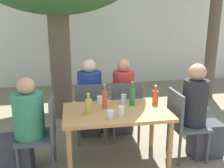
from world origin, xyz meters
TOP-DOWN VIEW (x-y plane):
  - ground_plane at (0.00, 0.00)m, footprint 30.00×30.00m
  - cafe_building_wall at (0.00, 4.01)m, footprint 10.00×0.08m
  - dining_table_front at (0.00, 0.00)m, footprint 1.27×0.77m
  - patio_chair_0 at (-0.87, 0.00)m, footprint 0.44×0.44m
  - patio_chair_1 at (0.87, 0.00)m, footprint 0.44×0.44m
  - patio_chair_2 at (-0.25, 0.62)m, footprint 0.44×0.44m
  - patio_chair_3 at (0.25, 0.62)m, footprint 0.44×0.44m
  - person_seated_0 at (-1.11, -0.00)m, footprint 0.57×0.35m
  - person_seated_1 at (1.10, -0.00)m, footprint 0.56×0.31m
  - person_seated_2 at (-0.25, 0.85)m, footprint 0.35×0.58m
  - person_seated_3 at (0.25, 0.86)m, footprint 0.32×0.56m
  - soda_bottle_0 at (0.54, 0.15)m, footprint 0.08×0.08m
  - green_bottle_1 at (0.24, 0.16)m, footprint 0.07×0.07m
  - oil_cruet_2 at (-0.33, -0.06)m, footprint 0.08×0.08m
  - soda_bottle_3 at (-0.12, 0.10)m, footprint 0.06×0.06m
  - drinking_glass_0 at (0.15, 0.25)m, footprint 0.07×0.07m
  - drinking_glass_1 at (-0.11, -0.24)m, footprint 0.07×0.07m
  - drinking_glass_2 at (0.02, -0.19)m, footprint 0.07×0.07m
  - drinking_glass_3 at (-0.16, 0.29)m, footprint 0.08×0.08m

SIDE VIEW (x-z plane):
  - ground_plane at x=0.00m, z-range 0.00..0.00m
  - person_seated_0 at x=-1.11m, z-range -0.06..1.12m
  - patio_chair_0 at x=-0.87m, z-range 0.07..0.99m
  - patio_chair_1 at x=0.87m, z-range 0.07..0.99m
  - patio_chair_2 at x=-0.25m, z-range 0.07..0.99m
  - patio_chair_3 at x=0.25m, z-range 0.07..0.99m
  - person_seated_3 at x=0.25m, z-range -0.07..1.15m
  - person_seated_2 at x=-0.25m, z-range -0.06..1.17m
  - person_seated_1 at x=1.10m, z-range -0.07..1.20m
  - dining_table_front at x=0.00m, z-range 0.27..1.00m
  - drinking_glass_3 at x=-0.16m, z-range 0.73..0.82m
  - drinking_glass_1 at x=-0.11m, z-range 0.73..0.82m
  - drinking_glass_0 at x=0.15m, z-range 0.73..0.84m
  - drinking_glass_2 at x=0.02m, z-range 0.73..0.85m
  - soda_bottle_0 at x=0.54m, z-range 0.70..0.95m
  - oil_cruet_2 at x=-0.33m, z-range 0.70..0.95m
  - soda_bottle_3 at x=-0.12m, z-range 0.69..1.00m
  - green_bottle_1 at x=0.24m, z-range 0.69..1.00m
  - cafe_building_wall at x=0.00m, z-range 0.00..2.80m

